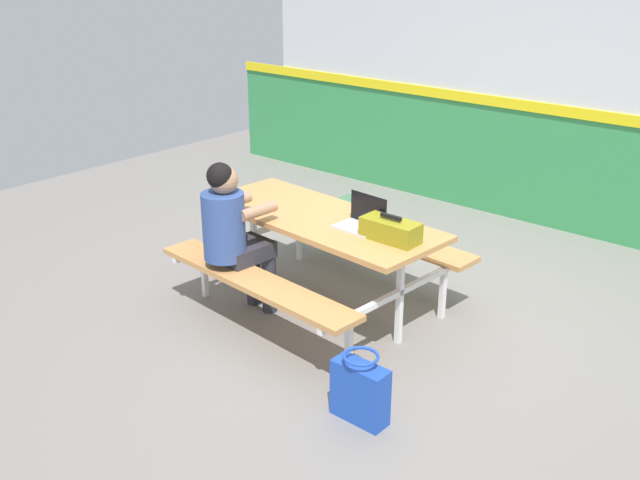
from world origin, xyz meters
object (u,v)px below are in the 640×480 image
object	(u,v)px
tote_bag_bright	(360,391)
backpack_dark	(355,223)
laptop_silver	(362,221)
toolbox_grey	(390,230)
student_nearer	(233,229)
picnic_table_main	(320,237)

from	to	relation	value
tote_bag_bright	backpack_dark	bearing A→B (deg)	128.78
tote_bag_bright	laptop_silver	bearing A→B (deg)	127.81
laptop_silver	tote_bag_bright	distance (m)	1.32
toolbox_grey	laptop_silver	bearing A→B (deg)	168.56
toolbox_grey	tote_bag_bright	size ratio (longest dim) A/B	0.93
laptop_silver	toolbox_grey	size ratio (longest dim) A/B	0.84
laptop_silver	backpack_dark	bearing A→B (deg)	129.55
student_nearer	backpack_dark	world-z (taller)	student_nearer
picnic_table_main	toolbox_grey	xyz separation A→B (m)	(0.66, -0.05, 0.24)
picnic_table_main	backpack_dark	world-z (taller)	picnic_table_main
laptop_silver	tote_bag_bright	xyz separation A→B (m)	(0.72, -0.93, -0.59)
student_nearer	laptop_silver	world-z (taller)	student_nearer
picnic_table_main	tote_bag_bright	distance (m)	1.48
student_nearer	tote_bag_bright	size ratio (longest dim) A/B	2.81
laptop_silver	backpack_dark	world-z (taller)	laptop_silver
backpack_dark	laptop_silver	bearing A→B (deg)	-50.45
student_nearer	laptop_silver	distance (m)	0.91
tote_bag_bright	toolbox_grey	bearing A→B (deg)	116.62
picnic_table_main	tote_bag_bright	xyz separation A→B (m)	(1.09, -0.92, -0.38)
backpack_dark	tote_bag_bright	bearing A→B (deg)	-51.22
student_nearer	laptop_silver	xyz separation A→B (m)	(0.72, 0.54, 0.08)
backpack_dark	toolbox_grey	bearing A→B (deg)	-44.32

